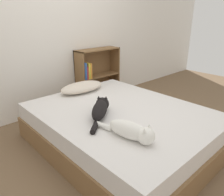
# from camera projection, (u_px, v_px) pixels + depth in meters

# --- Properties ---
(ground_plane) EXTENTS (8.00, 8.00, 0.00)m
(ground_plane) POSITION_uv_depth(u_px,v_px,m) (121.00, 144.00, 2.59)
(ground_plane) COLOR brown
(wall_back) EXTENTS (8.00, 0.06, 2.50)m
(wall_back) POSITION_uv_depth(u_px,v_px,m) (51.00, 28.00, 3.13)
(wall_back) COLOR white
(wall_back) RESTS_ON ground_plane
(bed) EXTENTS (1.60, 2.01, 0.44)m
(bed) POSITION_uv_depth(u_px,v_px,m) (121.00, 128.00, 2.51)
(bed) COLOR brown
(bed) RESTS_ON ground_plane
(pillow) EXTENTS (0.64, 0.33, 0.13)m
(pillow) POSITION_uv_depth(u_px,v_px,m) (82.00, 87.00, 2.99)
(pillow) COLOR beige
(pillow) RESTS_ON bed
(cat_light) EXTENTS (0.21, 0.59, 0.17)m
(cat_light) POSITION_uv_depth(u_px,v_px,m) (132.00, 131.00, 1.84)
(cat_light) COLOR white
(cat_light) RESTS_ON bed
(cat_dark) EXTENTS (0.50, 0.45, 0.17)m
(cat_dark) POSITION_uv_depth(u_px,v_px,m) (100.00, 109.00, 2.27)
(cat_dark) COLOR black
(cat_dark) RESTS_ON bed
(bookshelf) EXTENTS (0.79, 0.26, 0.91)m
(bookshelf) POSITION_uv_depth(u_px,v_px,m) (95.00, 74.00, 3.75)
(bookshelf) COLOR brown
(bookshelf) RESTS_ON ground_plane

